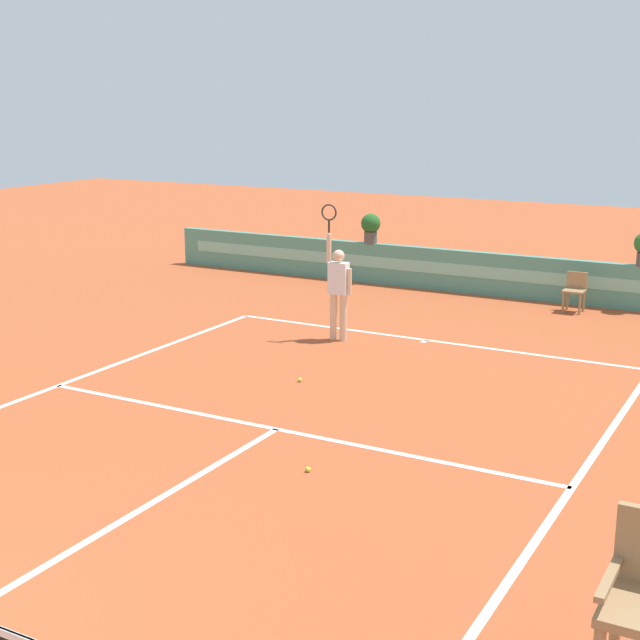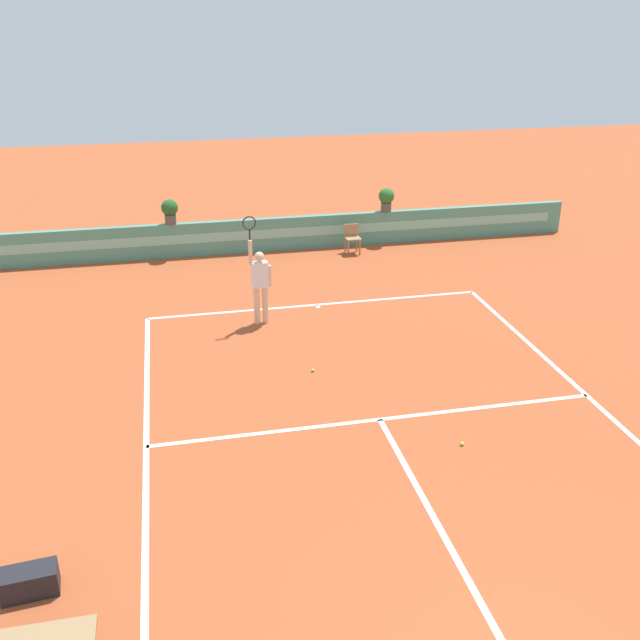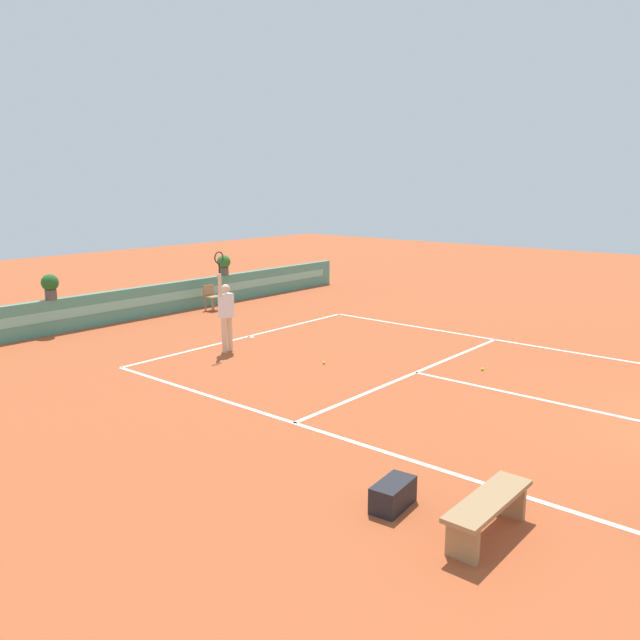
{
  "view_description": "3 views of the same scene",
  "coord_description": "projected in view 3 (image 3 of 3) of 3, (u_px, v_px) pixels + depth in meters",
  "views": [
    {
      "loc": [
        6.35,
        -3.89,
        4.53
      ],
      "look_at": [
        -0.6,
        8.75,
        1.0
      ],
      "focal_mm": 51.49,
      "sensor_mm": 36.0,
      "label": 1
    },
    {
      "loc": [
        -3.4,
        -4.24,
        6.88
      ],
      "look_at": [
        -0.6,
        8.75,
        1.0
      ],
      "focal_mm": 40.42,
      "sensor_mm": 36.0,
      "label": 2
    },
    {
      "loc": [
        -12.08,
        -0.91,
        4.2
      ],
      "look_at": [
        -0.6,
        8.75,
        1.0
      ],
      "focal_mm": 35.83,
      "sensor_mm": 36.0,
      "label": 3
    }
  ],
  "objects": [
    {
      "name": "ball_kid_chair",
      "position": [
        211.0,
        296.0,
        21.65
      ],
      "size": [
        0.44,
        0.44,
        0.85
      ],
      "color": "#99754C",
      "rests_on": "ground"
    },
    {
      "name": "court_lines",
      "position": [
        404.0,
        370.0,
        14.72
      ],
      "size": [
        8.32,
        11.94,
        0.01
      ],
      "color": "white",
      "rests_on": "ground"
    },
    {
      "name": "potted_plant_left",
      "position": [
        50.0,
        285.0,
        18.0
      ],
      "size": [
        0.48,
        0.48,
        0.72
      ],
      "color": "#514C47",
      "rests_on": "back_wall_barrier"
    },
    {
      "name": "ground_plane",
      "position": [
        431.0,
        376.0,
        14.27
      ],
      "size": [
        60.0,
        60.0,
        0.0
      ],
      "primitive_type": "plane",
      "color": "#A84C28"
    },
    {
      "name": "tennis_ball_mid_court",
      "position": [
        482.0,
        369.0,
        14.67
      ],
      "size": [
        0.07,
        0.07,
        0.07
      ],
      "primitive_type": "sphere",
      "color": "#CCE033",
      "rests_on": "ground"
    },
    {
      "name": "tennis_ball_near_baseline",
      "position": [
        324.0,
        363.0,
        15.2
      ],
      "size": [
        0.07,
        0.07,
        0.07
      ],
      "primitive_type": "sphere",
      "color": "#CCE033",
      "rests_on": "ground"
    },
    {
      "name": "gear_bag",
      "position": [
        393.0,
        495.0,
        8.43
      ],
      "size": [
        0.73,
        0.43,
        0.36
      ],
      "primitive_type": "cube",
      "rotation": [
        0.0,
        0.0,
        0.1
      ],
      "color": "black",
      "rests_on": "ground"
    },
    {
      "name": "potted_plant_right",
      "position": [
        224.0,
        264.0,
        22.85
      ],
      "size": [
        0.48,
        0.48,
        0.72
      ],
      "color": "#514C47",
      "rests_on": "back_wall_barrier"
    },
    {
      "name": "back_wall_barrier",
      "position": [
        152.0,
        301.0,
        20.71
      ],
      "size": [
        18.0,
        0.21,
        1.0
      ],
      "color": "#4C8E7A",
      "rests_on": "ground"
    },
    {
      "name": "bench_courtside",
      "position": [
        488.0,
        508.0,
        7.68
      ],
      "size": [
        1.6,
        0.44,
        0.51
      ],
      "color": "#99754C",
      "rests_on": "ground"
    },
    {
      "name": "tennis_player",
      "position": [
        226.0,
        311.0,
        16.14
      ],
      "size": [
        0.62,
        0.25,
        2.58
      ],
      "color": "beige",
      "rests_on": "ground"
    }
  ]
}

